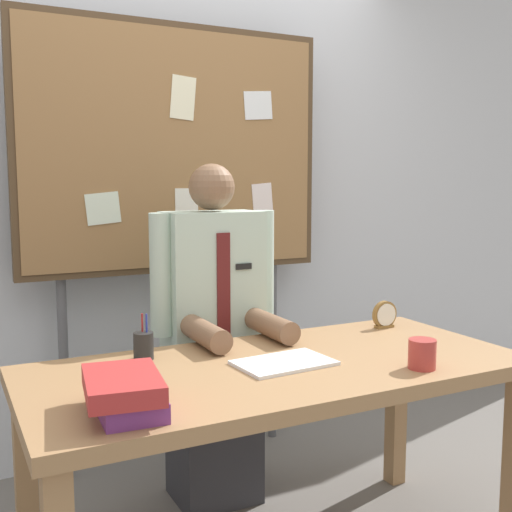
{
  "coord_description": "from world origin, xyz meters",
  "views": [
    {
      "loc": [
        -1.01,
        -1.81,
        1.37
      ],
      "look_at": [
        0.0,
        0.17,
        1.1
      ],
      "focal_mm": 43.92,
      "sensor_mm": 36.0,
      "label": 1
    }
  ],
  "objects_px": {
    "bulletin_board": "(176,155)",
    "book_stack": "(125,393)",
    "desk": "(279,389)",
    "person": "(214,348)",
    "desk_clock": "(385,316)",
    "open_notebook": "(284,363)",
    "coffee_mug": "(422,354)",
    "pen_holder": "(144,346)"
  },
  "relations": [
    {
      "from": "open_notebook",
      "to": "coffee_mug",
      "type": "xyz_separation_m",
      "value": [
        0.38,
        -0.25,
        0.04
      ]
    },
    {
      "from": "book_stack",
      "to": "pen_holder",
      "type": "xyz_separation_m",
      "value": [
        0.19,
        0.47,
        -0.01
      ]
    },
    {
      "from": "book_stack",
      "to": "pen_holder",
      "type": "bearing_deg",
      "value": 67.78
    },
    {
      "from": "pen_holder",
      "to": "desk",
      "type": "bearing_deg",
      "value": -33.14
    },
    {
      "from": "bulletin_board",
      "to": "book_stack",
      "type": "xyz_separation_m",
      "value": [
        -0.59,
        -1.22,
        -0.68
      ]
    },
    {
      "from": "desk_clock",
      "to": "coffee_mug",
      "type": "distance_m",
      "value": 0.58
    },
    {
      "from": "desk",
      "to": "person",
      "type": "relative_size",
      "value": 1.18
    },
    {
      "from": "open_notebook",
      "to": "pen_holder",
      "type": "relative_size",
      "value": 2.01
    },
    {
      "from": "bulletin_board",
      "to": "desk_clock",
      "type": "xyz_separation_m",
      "value": [
        0.65,
        -0.75,
        -0.68
      ]
    },
    {
      "from": "bulletin_board",
      "to": "open_notebook",
      "type": "distance_m",
      "value": 1.25
    },
    {
      "from": "person",
      "to": "book_stack",
      "type": "height_order",
      "value": "person"
    },
    {
      "from": "bulletin_board",
      "to": "book_stack",
      "type": "height_order",
      "value": "bulletin_board"
    },
    {
      "from": "bulletin_board",
      "to": "desk_clock",
      "type": "distance_m",
      "value": 1.2
    },
    {
      "from": "book_stack",
      "to": "pen_holder",
      "type": "height_order",
      "value": "pen_holder"
    },
    {
      "from": "coffee_mug",
      "to": "pen_holder",
      "type": "distance_m",
      "value": 0.95
    },
    {
      "from": "desk",
      "to": "book_stack",
      "type": "height_order",
      "value": "book_stack"
    },
    {
      "from": "bulletin_board",
      "to": "open_notebook",
      "type": "height_order",
      "value": "bulletin_board"
    },
    {
      "from": "pen_holder",
      "to": "book_stack",
      "type": "bearing_deg",
      "value": -112.22
    },
    {
      "from": "desk",
      "to": "bulletin_board",
      "type": "relative_size",
      "value": 0.82
    },
    {
      "from": "person",
      "to": "book_stack",
      "type": "xyz_separation_m",
      "value": [
        -0.59,
        -0.78,
        0.14
      ]
    },
    {
      "from": "open_notebook",
      "to": "desk_clock",
      "type": "bearing_deg",
      "value": 22.95
    },
    {
      "from": "bulletin_board",
      "to": "desk_clock",
      "type": "bearing_deg",
      "value": -49.01
    },
    {
      "from": "person",
      "to": "open_notebook",
      "type": "xyz_separation_m",
      "value": [
        0.01,
        -0.58,
        0.09
      ]
    },
    {
      "from": "pen_holder",
      "to": "bulletin_board",
      "type": "bearing_deg",
      "value": 61.94
    },
    {
      "from": "book_stack",
      "to": "open_notebook",
      "type": "relative_size",
      "value": 0.96
    },
    {
      "from": "desk_clock",
      "to": "book_stack",
      "type": "bearing_deg",
      "value": -159.31
    },
    {
      "from": "pen_holder",
      "to": "open_notebook",
      "type": "bearing_deg",
      "value": -34.55
    },
    {
      "from": "desk",
      "to": "pen_holder",
      "type": "distance_m",
      "value": 0.49
    },
    {
      "from": "desk_clock",
      "to": "coffee_mug",
      "type": "bearing_deg",
      "value": -116.41
    },
    {
      "from": "desk",
      "to": "coffee_mug",
      "type": "bearing_deg",
      "value": -34.07
    },
    {
      "from": "coffee_mug",
      "to": "pen_holder",
      "type": "bearing_deg",
      "value": 146.39
    },
    {
      "from": "open_notebook",
      "to": "bulletin_board",
      "type": "bearing_deg",
      "value": 90.46
    },
    {
      "from": "open_notebook",
      "to": "pen_holder",
      "type": "height_order",
      "value": "pen_holder"
    },
    {
      "from": "book_stack",
      "to": "desk_clock",
      "type": "xyz_separation_m",
      "value": [
        1.24,
        0.47,
        -0.01
      ]
    },
    {
      "from": "person",
      "to": "pen_holder",
      "type": "bearing_deg",
      "value": -142.43
    },
    {
      "from": "desk",
      "to": "book_stack",
      "type": "relative_size",
      "value": 5.51
    },
    {
      "from": "desk_clock",
      "to": "pen_holder",
      "type": "bearing_deg",
      "value": 179.66
    },
    {
      "from": "book_stack",
      "to": "coffee_mug",
      "type": "bearing_deg",
      "value": -2.91
    },
    {
      "from": "coffee_mug",
      "to": "book_stack",
      "type": "bearing_deg",
      "value": 177.09
    },
    {
      "from": "desk",
      "to": "book_stack",
      "type": "distance_m",
      "value": 0.64
    },
    {
      "from": "bulletin_board",
      "to": "desk",
      "type": "bearing_deg",
      "value": -90.02
    },
    {
      "from": "coffee_mug",
      "to": "bulletin_board",
      "type": "bearing_deg",
      "value": 107.25
    }
  ]
}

